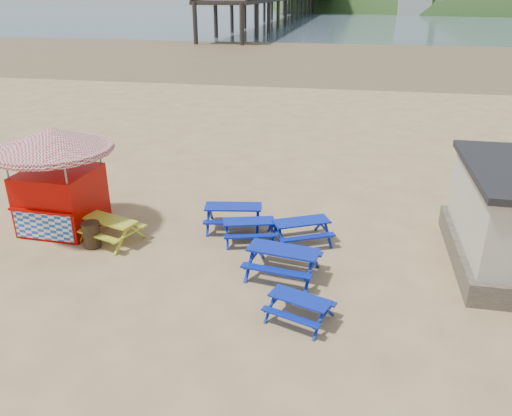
% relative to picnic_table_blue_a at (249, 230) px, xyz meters
% --- Properties ---
extents(ground, '(400.00, 400.00, 0.00)m').
position_rel_picnic_table_blue_a_xyz_m(ground, '(-0.30, -1.04, -0.36)').
color(ground, tan).
rests_on(ground, ground).
extents(wet_sand, '(400.00, 400.00, 0.00)m').
position_rel_picnic_table_blue_a_xyz_m(wet_sand, '(-0.30, 53.96, -0.36)').
color(wet_sand, brown).
rests_on(wet_sand, ground).
extents(sea, '(400.00, 400.00, 0.00)m').
position_rel_picnic_table_blue_a_xyz_m(sea, '(-0.30, 168.96, -0.35)').
color(sea, '#4B5E6C').
rests_on(sea, ground).
extents(picnic_table_blue_a, '(2.04, 1.81, 0.72)m').
position_rel_picnic_table_blue_a_xyz_m(picnic_table_blue_a, '(0.00, 0.00, 0.00)').
color(picnic_table_blue_a, '#0103AD').
rests_on(picnic_table_blue_a, ground).
extents(picnic_table_blue_b, '(2.23, 1.91, 0.84)m').
position_rel_picnic_table_blue_a_xyz_m(picnic_table_blue_b, '(-0.75, 0.86, 0.06)').
color(picnic_table_blue_b, '#0103AD').
rests_on(picnic_table_blue_b, ground).
extents(picnic_table_blue_c, '(2.33, 2.17, 0.78)m').
position_rel_picnic_table_blue_a_xyz_m(picnic_table_blue_c, '(1.74, 0.22, 0.03)').
color(picnic_table_blue_c, '#0103AD').
rests_on(picnic_table_blue_c, ground).
extents(picnic_table_blue_d, '(1.89, 1.71, 0.66)m').
position_rel_picnic_table_blue_a_xyz_m(picnic_table_blue_d, '(2.18, -4.11, -0.03)').
color(picnic_table_blue_d, '#0103AD').
rests_on(picnic_table_blue_d, ground).
extents(picnic_table_blue_e, '(2.29, 1.96, 0.87)m').
position_rel_picnic_table_blue_a_xyz_m(picnic_table_blue_e, '(1.45, -2.02, 0.07)').
color(picnic_table_blue_e, '#0103AD').
rests_on(picnic_table_blue_e, ground).
extents(picnic_table_yellow, '(2.27, 2.04, 0.79)m').
position_rel_picnic_table_blue_a_xyz_m(picnic_table_yellow, '(-4.56, -0.95, 0.04)').
color(picnic_table_yellow, '#9DB024').
rests_on(picnic_table_yellow, ground).
extents(ice_cream_kiosk, '(4.20, 4.20, 3.64)m').
position_rel_picnic_table_blue_a_xyz_m(ice_cream_kiosk, '(-6.65, -0.28, 1.93)').
color(ice_cream_kiosk, '#B50400').
rests_on(ice_cream_kiosk, ground).
extents(litter_bin, '(0.59, 0.59, 0.87)m').
position_rel_picnic_table_blue_a_xyz_m(litter_bin, '(-4.97, -1.47, 0.08)').
color(litter_bin, '#352313').
rests_on(litter_bin, ground).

